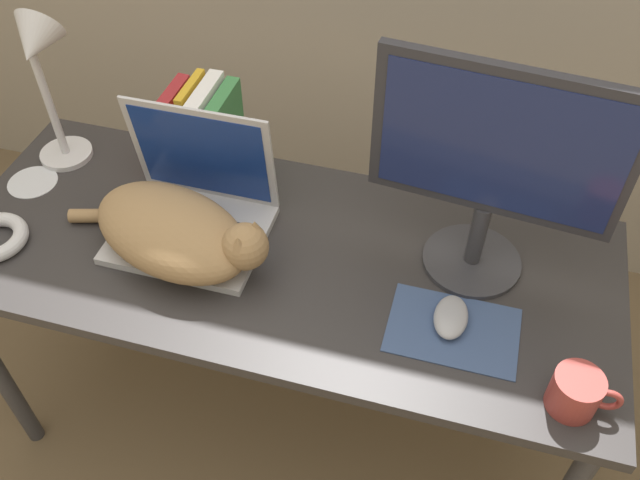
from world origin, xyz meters
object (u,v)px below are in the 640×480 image
desk_lamp (41,68)px  external_monitor (495,165)px  computer_mouse (451,317)px  mug (576,393)px  cd_disc (33,182)px  laptop (194,210)px  cat (177,232)px  book_row (202,134)px

desk_lamp → external_monitor: bearing=-3.3°
external_monitor → computer_mouse: size_ratio=4.37×
mug → cd_disc: mug is taller
desk_lamp → laptop: bearing=-17.0°
desk_lamp → cd_disc: size_ratio=3.52×
computer_mouse → desk_lamp: (-0.98, 0.23, 0.26)m
laptop → mug: (0.84, -0.24, -0.01)m
cat → book_row: book_row is taller
laptop → computer_mouse: bearing=-10.8°
computer_mouse → mug: size_ratio=0.87×
laptop → cd_disc: laptop is taller
external_monitor → cd_disc: size_ratio=4.06×
cat → desk_lamp: desk_lamp is taller
external_monitor → laptop: bearing=-174.5°
external_monitor → cd_disc: external_monitor is taller
external_monitor → computer_mouse: bearing=-97.0°
laptop → computer_mouse: size_ratio=3.00×
cd_disc → book_row: bearing=21.6°
mug → cd_disc: (-1.28, 0.27, -0.04)m
computer_mouse → laptop: bearing=169.2°
book_row → cat: bearing=-79.3°
cat → computer_mouse: (0.60, -0.02, -0.05)m
mug → desk_lamp: bearing=163.7°
book_row → computer_mouse: bearing=-25.0°
external_monitor → cat: bearing=-166.4°
cat → cd_disc: (-0.45, 0.12, -0.07)m
cat → external_monitor: size_ratio=1.04×
external_monitor → desk_lamp: external_monitor is taller
external_monitor → mug: bearing=-54.0°
external_monitor → book_row: external_monitor is taller
mug → computer_mouse: bearing=152.2°
laptop → cd_disc: 0.45m
cat → book_row: 0.29m
external_monitor → book_row: 0.70m
laptop → book_row: (-0.05, 0.19, 0.06)m
computer_mouse → desk_lamp: size_ratio=0.26×
book_row → mug: book_row is taller
book_row → desk_lamp: size_ratio=0.60×
book_row → cd_disc: bearing=-158.4°
book_row → cd_disc: (-0.40, -0.16, -0.11)m
computer_mouse → desk_lamp: 1.04m
cd_disc → mug: bearing=-12.0°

